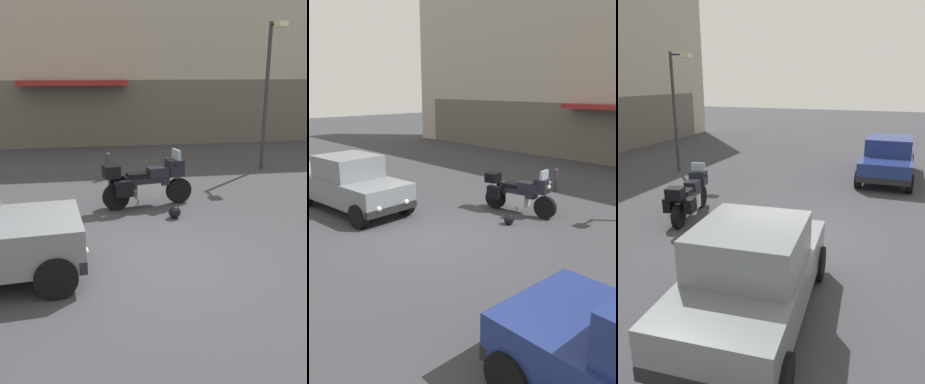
{
  "view_description": "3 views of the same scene",
  "coord_description": "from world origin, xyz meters",
  "views": [
    {
      "loc": [
        -1.12,
        -6.73,
        3.22
      ],
      "look_at": [
        0.2,
        1.09,
        0.94
      ],
      "focal_mm": 39.88,
      "sensor_mm": 36.0,
      "label": 1
    },
    {
      "loc": [
        7.37,
        -5.48,
        3.55
      ],
      "look_at": [
        0.68,
        0.61,
        1.14
      ],
      "focal_mm": 36.75,
      "sensor_mm": 36.0,
      "label": 2
    },
    {
      "loc": [
        -7.64,
        -2.34,
        3.6
      ],
      "look_at": [
        -0.08,
        0.53,
        1.12
      ],
      "focal_mm": 34.11,
      "sensor_mm": 36.0,
      "label": 3
    }
  ],
  "objects": [
    {
      "name": "ground_plane",
      "position": [
        0.0,
        0.0,
        0.0
      ],
      "size": [
        80.0,
        80.0,
        0.0
      ],
      "primitive_type": "plane",
      "color": "#38383D"
    },
    {
      "name": "helmet",
      "position": [
        0.86,
        2.13,
        0.14
      ],
      "size": [
        0.28,
        0.28,
        0.28
      ],
      "primitive_type": "sphere",
      "color": "black",
      "rests_on": "ground"
    },
    {
      "name": "motorcycle",
      "position": [
        0.36,
        3.08,
        0.62
      ],
      "size": [
        2.24,
        0.97,
        1.36
      ],
      "rotation": [
        0.0,
        0.0,
        0.19
      ],
      "color": "black",
      "rests_on": "ground"
    },
    {
      "name": "streetlamp_curbside",
      "position": [
        4.8,
        6.35,
        2.84
      ],
      "size": [
        0.28,
        0.94,
        4.65
      ],
      "color": "#2D2D33",
      "rests_on": "ground"
    },
    {
      "name": "car_hatchback_near",
      "position": [
        -3.14,
        -0.34,
        0.81
      ],
      "size": [
        3.98,
        2.1,
        1.64
      ],
      "rotation": [
        0.0,
        0.0,
        0.09
      ],
      "color": "slate",
      "rests_on": "ground"
    },
    {
      "name": "car_sedan_far",
      "position": [
        6.72,
        -1.65,
        0.78
      ],
      "size": [
        4.59,
        1.92,
        1.56
      ],
      "rotation": [
        0.0,
        0.0,
        0.01
      ],
      "color": "navy",
      "rests_on": "ground"
    }
  ]
}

